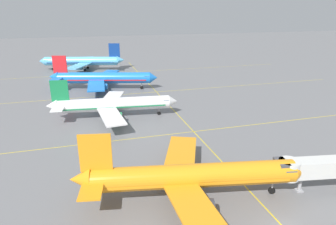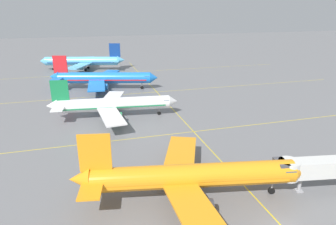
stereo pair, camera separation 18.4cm
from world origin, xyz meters
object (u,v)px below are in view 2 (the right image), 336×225
Objects in this scene: airliner_front_gate at (191,176)px; airliner_second_row at (113,104)px; airliner_far_left_stand at (83,61)px; jet_bridge at (320,168)px; airliner_third_row at (103,78)px.

airliner_second_row is (-7.48, 39.48, -0.20)m from airliner_front_gate.
jet_bridge is (34.51, -112.07, -0.17)m from airliner_far_left_stand.
airliner_front_gate is 70.65m from airliner_third_row.
airliner_far_left_stand is (-6.80, 69.08, 0.58)m from airliner_second_row.
airliner_front_gate is 0.92× the size of airliner_far_left_stand.
jet_bridge is (20.23, -3.52, 0.21)m from airliner_front_gate.
airliner_second_row is 1.98× the size of jet_bridge.
airliner_far_left_stand is (-14.28, 108.55, 0.38)m from airliner_front_gate.
airliner_front_gate reaches higher than jet_bridge.
airliner_far_left_stand is 117.26m from jet_bridge.
airliner_far_left_stand reaches higher than airliner_front_gate.
airliner_second_row is 51.15m from jet_bridge.
airliner_second_row is 0.90× the size of airliner_third_row.
airliner_second_row is at bearing -89.41° from airliner_third_row.
airliner_far_left_stand reaches higher than jet_bridge.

